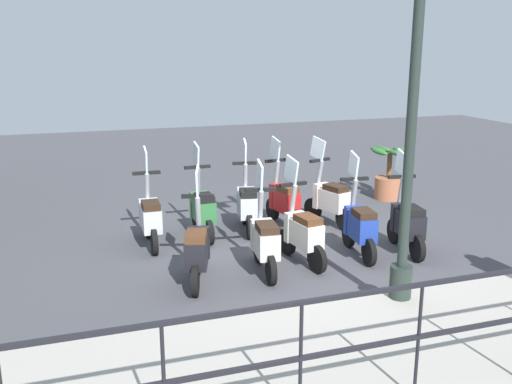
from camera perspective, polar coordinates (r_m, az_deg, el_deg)
name	(u,v)px	position (r m, az deg, el deg)	size (l,w,h in m)	color
ground_plane	(290,248)	(9.02, 3.43, -5.59)	(28.00, 28.00, 0.00)	#424247
promenade_walkway	(400,338)	(6.43, 14.24, -13.98)	(2.20, 20.00, 0.15)	#A39E93
fence_railing	(473,310)	(5.32, 20.91, -10.99)	(0.04, 16.03, 1.07)	black
lamp_post_near	(411,123)	(6.61, 15.28, 6.71)	(0.26, 0.90, 4.71)	#232D28
potted_palm	(389,178)	(12.05, 13.13, 1.40)	(1.06, 0.66, 1.05)	#9E5B3D
scooter_near_0	(407,222)	(8.98, 14.84, -2.92)	(1.23, 0.45, 1.54)	black
scooter_near_1	(359,225)	(8.67, 10.30, -3.28)	(1.23, 0.44, 1.54)	black
scooter_near_2	(302,232)	(8.26, 4.64, -3.99)	(1.23, 0.46, 1.54)	black
scooter_near_3	(265,240)	(7.89, 0.87, -4.83)	(1.23, 0.44, 1.54)	black
scooter_near_4	(197,249)	(7.60, -5.88, -5.68)	(1.20, 0.55, 1.54)	black
scooter_far_0	(329,199)	(10.06, 7.36, -0.68)	(1.20, 0.55, 1.54)	black
scooter_far_1	(284,200)	(9.93, 2.77, -0.78)	(1.23, 0.44, 1.54)	black
scooter_far_2	(247,204)	(9.66, -0.90, -1.19)	(1.22, 0.49, 1.54)	black
scooter_far_3	(202,209)	(9.41, -5.39, -1.68)	(1.23, 0.44, 1.54)	black
scooter_far_4	(150,217)	(9.09, -10.52, -2.46)	(1.23, 0.44, 1.54)	black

